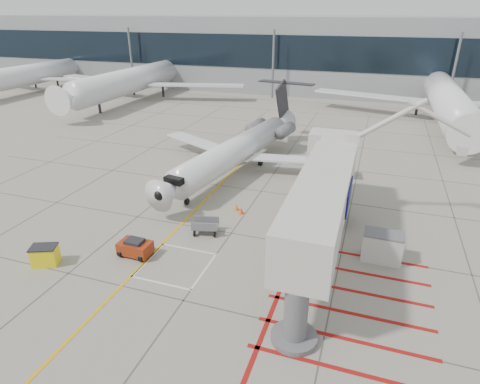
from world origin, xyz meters
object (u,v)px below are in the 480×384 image
(jet_bridge, at_px, (321,209))
(regional_jet, at_px, (226,142))
(spill_bin, at_px, (45,255))
(pushback_tug, at_px, (135,247))

(jet_bridge, bearing_deg, regional_jet, 131.75)
(regional_jet, xyz_separation_m, spill_bin, (-5.92, -17.47, -3.05))
(pushback_tug, bearing_deg, jet_bridge, 15.02)
(jet_bridge, distance_m, spill_bin, 17.83)
(regional_jet, bearing_deg, jet_bridge, -38.41)
(jet_bridge, height_order, pushback_tug, jet_bridge)
(regional_jet, distance_m, pushback_tug, 15.02)
(regional_jet, xyz_separation_m, pushback_tug, (-1.00, -14.67, -3.10))
(pushback_tug, distance_m, spill_bin, 5.66)
(regional_jet, height_order, spill_bin, regional_jet)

